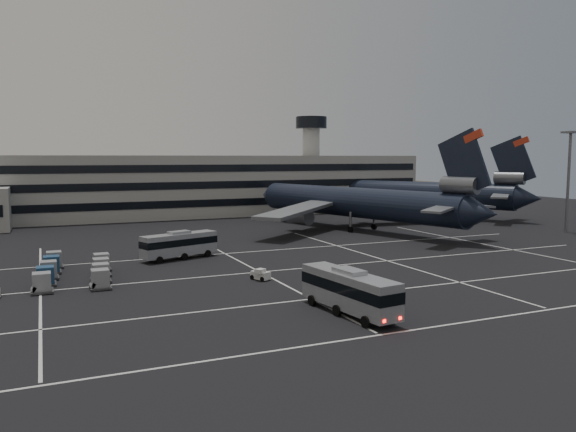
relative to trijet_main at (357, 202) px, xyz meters
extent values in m
plane|color=black|center=(-24.39, -32.84, -5.25)|extent=(260.00, 260.00, 0.00)
cube|color=silver|center=(-24.39, -54.84, -5.24)|extent=(90.00, 0.25, 0.01)
cube|color=silver|center=(-24.39, -42.84, -5.24)|extent=(90.00, 0.25, 0.01)
cube|color=silver|center=(-24.39, -28.84, -5.24)|extent=(90.00, 0.25, 0.01)
cube|color=silver|center=(-24.39, -14.84, -5.24)|extent=(90.00, 0.25, 0.01)
cube|color=silver|center=(-54.39, -26.84, -5.24)|extent=(0.25, 55.00, 0.01)
cube|color=silver|center=(-30.39, -26.84, -5.24)|extent=(0.25, 55.00, 0.01)
cube|color=silver|center=(-12.39, -26.84, -5.24)|extent=(0.25, 55.00, 0.01)
cube|color=silver|center=(9.61, -26.84, -5.24)|extent=(0.25, 55.00, 0.01)
cube|color=gray|center=(-24.39, 39.16, 1.75)|extent=(120.00, 18.00, 14.00)
cube|color=black|center=(-24.39, 30.11, -1.75)|extent=(118.00, 0.20, 1.60)
cube|color=black|center=(-24.39, 30.11, 2.25)|extent=(118.00, 0.20, 1.60)
cube|color=black|center=(-24.39, 30.11, 5.95)|extent=(118.00, 0.20, 1.60)
cylinder|color=gray|center=(10.61, 41.16, 5.75)|extent=(4.40, 4.40, 22.00)
cylinder|color=black|center=(10.61, 41.16, 17.25)|extent=(8.00, 8.00, 3.00)
ellipsoid|color=#38332B|center=(5.61, 137.16, -18.75)|extent=(252.00, 180.00, 44.00)
ellipsoid|color=#38332B|center=(85.61, 137.16, -14.25)|extent=(168.00, 120.00, 24.00)
cylinder|color=slate|center=(33.61, -17.84, 3.75)|extent=(0.50, 0.50, 18.00)
cube|color=slate|center=(33.61, -17.84, 12.85)|extent=(2.40, 2.40, 0.35)
cylinder|color=black|center=(-0.14, 0.48, -0.05)|extent=(18.56, 47.69, 5.60)
cone|color=black|center=(-7.33, 25.68, -0.05)|extent=(6.62, 5.86, 5.60)
cone|color=black|center=(7.14, -25.00, -0.05)|extent=(6.22, 6.19, 5.04)
cube|color=black|center=(6.18, -21.63, 7.35)|extent=(3.08, 9.25, 10.97)
cube|color=red|center=(6.59, -23.08, 11.55)|extent=(1.42, 3.26, 2.24)
cylinder|color=#595B60|center=(6.04, -21.15, 4.05)|extent=(4.24, 6.51, 2.70)
cube|color=slate|center=(1.86, -21.82, 0.55)|extent=(8.13, 6.34, 0.87)
cube|color=slate|center=(9.94, -19.52, 0.55)|extent=(7.71, 3.71, 0.87)
cube|color=slate|center=(-12.71, -1.02, -0.85)|extent=(20.73, 17.86, 1.75)
cylinder|color=#595B60|center=(-10.65, 2.68, -2.55)|extent=(4.11, 6.03, 2.70)
cube|color=slate|center=(11.33, 5.84, -0.85)|extent=(22.46, 7.79, 1.75)
cylinder|color=#595B60|center=(7.62, 7.90, -2.55)|extent=(4.11, 6.03, 2.70)
cylinder|color=slate|center=(-4.35, 15.25, -3.05)|extent=(0.44, 0.44, 3.00)
cylinder|color=black|center=(-4.35, 15.25, -4.70)|extent=(0.78, 1.20, 1.10)
cylinder|color=slate|center=(-2.67, -2.32, -3.05)|extent=(0.44, 0.44, 3.00)
cylinder|color=black|center=(-2.67, -2.32, -4.70)|extent=(0.78, 1.20, 1.10)
cylinder|color=slate|center=(3.49, -0.56, -3.05)|extent=(0.44, 0.44, 3.00)
cylinder|color=black|center=(3.49, -0.56, -4.70)|extent=(0.78, 1.20, 1.10)
cylinder|color=black|center=(25.18, 18.20, -0.05)|extent=(28.13, 44.72, 5.60)
cone|color=black|center=(12.50, 41.13, -0.05)|extent=(7.08, 6.65, 5.60)
cone|color=black|center=(38.00, -4.99, -0.05)|extent=(6.83, 6.81, 5.04)
cube|color=black|center=(36.31, -1.93, 7.35)|extent=(5.02, 8.53, 10.97)
cube|color=red|center=(37.03, -3.24, 11.55)|extent=(2.04, 3.09, 2.24)
cylinder|color=#595B60|center=(36.07, -1.49, 4.05)|extent=(5.27, 6.56, 2.70)
cube|color=slate|center=(32.15, -3.09, 0.55)|extent=(7.77, 7.34, 0.87)
cube|color=slate|center=(39.50, 0.98, 0.55)|extent=(8.11, 5.25, 0.87)
cylinder|color=slate|center=(25.18, 18.20, -3.05)|extent=(0.44, 0.44, 3.00)
cylinder|color=black|center=(25.18, 18.20, -4.70)|extent=(0.97, 1.20, 1.10)
cube|color=gray|center=(-29.68, -48.76, -3.15)|extent=(3.91, 11.50, 3.07)
cube|color=black|center=(-29.68, -48.76, -2.78)|extent=(3.98, 11.57, 0.97)
cube|color=gray|center=(-29.68, -48.76, -1.43)|extent=(2.00, 3.25, 0.36)
cylinder|color=black|center=(-30.48, -52.83, -4.76)|extent=(0.45, 1.02, 0.98)
cylinder|color=black|center=(-27.93, -52.52, -4.76)|extent=(0.45, 1.02, 0.98)
cylinder|color=black|center=(-30.96, -48.91, -4.76)|extent=(0.45, 1.02, 0.98)
cylinder|color=black|center=(-28.41, -48.60, -4.76)|extent=(0.45, 1.02, 0.98)
cylinder|color=black|center=(-31.44, -45.00, -4.76)|extent=(0.45, 1.02, 0.98)
cylinder|color=black|center=(-28.89, -44.69, -4.76)|extent=(0.45, 1.02, 0.98)
cube|color=#FF0C05|center=(-29.81, -54.47, -4.33)|extent=(0.26, 0.11, 0.23)
cube|color=#FF0C05|center=(-28.18, -54.27, -4.33)|extent=(0.26, 0.11, 0.23)
cube|color=gray|center=(-37.18, -16.28, -3.27)|extent=(10.84, 5.69, 2.90)
cube|color=black|center=(-37.18, -16.28, -2.92)|extent=(10.92, 5.77, 0.92)
cube|color=gray|center=(-37.18, -16.28, -1.65)|extent=(3.24, 2.39, 0.34)
cylinder|color=black|center=(-33.27, -16.23, -4.79)|extent=(0.98, 0.59, 0.93)
cylinder|color=black|center=(-34.05, -13.94, -4.79)|extent=(0.98, 0.59, 0.93)
cylinder|color=black|center=(-36.79, -17.42, -4.79)|extent=(0.98, 0.59, 0.93)
cylinder|color=black|center=(-37.57, -15.13, -4.79)|extent=(0.98, 0.59, 0.93)
cylinder|color=black|center=(-40.32, -18.61, -4.79)|extent=(0.98, 0.59, 0.93)
cylinder|color=black|center=(-41.09, -16.33, -4.79)|extent=(0.98, 0.59, 0.93)
cube|color=silver|center=(-31.84, -32.82, -4.73)|extent=(1.96, 2.39, 0.86)
cube|color=silver|center=(-31.63, -33.24, -4.15)|extent=(1.32, 1.24, 0.48)
cylinder|color=black|center=(-31.97, -33.74, -4.98)|extent=(0.43, 0.57, 0.53)
cylinder|color=black|center=(-31.03, -33.26, -4.98)|extent=(0.43, 0.57, 0.53)
cylinder|color=black|center=(-32.65, -32.37, -4.98)|extent=(0.43, 0.57, 0.53)
cylinder|color=black|center=(-31.71, -31.90, -4.98)|extent=(0.43, 0.57, 0.53)
cube|color=#2D2D30|center=(-54.21, -29.62, -5.07)|extent=(2.37, 2.67, 0.20)
cylinder|color=black|center=(-54.21, -29.62, -5.14)|extent=(0.11, 0.22, 0.22)
cube|color=gray|center=(-54.21, -29.62, -4.08)|extent=(1.91, 1.91, 1.79)
cube|color=#2D2D30|center=(-48.66, -30.21, -5.07)|extent=(2.37, 2.67, 0.20)
cylinder|color=black|center=(-48.66, -30.21, -5.14)|extent=(0.11, 0.22, 0.22)
cube|color=gray|center=(-48.66, -30.21, -4.08)|extent=(1.91, 1.91, 1.79)
cube|color=#2D2D30|center=(-53.86, -26.29, -5.07)|extent=(2.37, 2.67, 0.20)
cylinder|color=black|center=(-53.86, -26.29, -5.14)|extent=(0.11, 0.22, 0.22)
cube|color=navy|center=(-53.86, -26.29, -4.08)|extent=(1.91, 1.91, 1.79)
cube|color=#2D2D30|center=(-48.30, -26.88, -5.07)|extent=(2.37, 2.67, 0.20)
cylinder|color=black|center=(-48.30, -26.88, -5.14)|extent=(0.11, 0.22, 0.22)
cube|color=gray|center=(-48.30, -26.88, -4.08)|extent=(1.91, 1.91, 1.79)
cube|color=#2D2D30|center=(-53.50, -22.95, -5.07)|extent=(2.37, 2.67, 0.20)
cylinder|color=black|center=(-53.50, -22.95, -5.14)|extent=(0.11, 0.22, 0.22)
cube|color=gray|center=(-53.50, -22.95, -4.08)|extent=(1.91, 1.91, 1.79)
cube|color=#2D2D30|center=(-47.95, -23.55, -5.07)|extent=(2.37, 2.67, 0.20)
cylinder|color=black|center=(-47.95, -23.55, -5.14)|extent=(0.11, 0.22, 0.22)
cube|color=gray|center=(-47.95, -23.55, -4.08)|extent=(1.91, 1.91, 1.79)
cube|color=#2D2D30|center=(-53.15, -19.62, -5.07)|extent=(2.37, 2.67, 0.20)
cylinder|color=black|center=(-53.15, -19.62, -5.14)|extent=(0.11, 0.22, 0.22)
cube|color=navy|center=(-53.15, -19.62, -4.08)|extent=(1.91, 1.91, 1.79)
cube|color=#2D2D30|center=(-47.59, -20.21, -5.07)|extent=(2.37, 2.67, 0.20)
cylinder|color=black|center=(-47.59, -20.21, -5.14)|extent=(0.11, 0.22, 0.22)
cube|color=gray|center=(-47.59, -20.21, -4.08)|extent=(1.91, 1.91, 1.79)
cube|color=#2D2D30|center=(-52.79, -16.29, -5.07)|extent=(2.37, 2.67, 0.20)
cylinder|color=black|center=(-52.79, -16.29, -5.14)|extent=(0.11, 0.22, 0.22)
cube|color=gray|center=(-52.79, -16.29, -4.08)|extent=(1.91, 1.91, 1.79)
camera|label=1|loc=(-53.82, -90.40, 8.39)|focal=35.00mm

